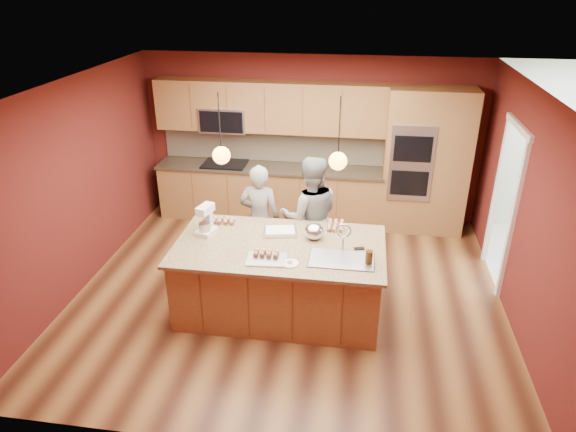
% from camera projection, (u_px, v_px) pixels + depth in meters
% --- Properties ---
extents(floor, '(5.50, 5.50, 0.00)m').
position_uv_depth(floor, '(289.00, 292.00, 6.82)').
color(floor, '#412114').
rests_on(floor, ground).
extents(ceiling, '(5.50, 5.50, 0.00)m').
position_uv_depth(ceiling, '(289.00, 87.00, 5.65)').
color(ceiling, white).
rests_on(ceiling, ground).
extents(wall_back, '(5.50, 0.00, 5.50)m').
position_uv_depth(wall_back, '(311.00, 139.00, 8.47)').
color(wall_back, '#531815').
rests_on(wall_back, ground).
extents(wall_front, '(5.50, 0.00, 5.50)m').
position_uv_depth(wall_front, '(242.00, 326.00, 4.01)').
color(wall_front, '#531815').
rests_on(wall_front, ground).
extents(wall_left, '(0.00, 5.00, 5.00)m').
position_uv_depth(wall_left, '(78.00, 186.00, 6.60)').
color(wall_left, '#531815').
rests_on(wall_left, ground).
extents(wall_right, '(0.00, 5.00, 5.00)m').
position_uv_depth(wall_right, '(526.00, 213.00, 5.87)').
color(wall_right, '#531815').
rests_on(wall_right, ground).
extents(cabinet_run, '(3.74, 0.64, 2.30)m').
position_uv_depth(cabinet_run, '(268.00, 163.00, 8.49)').
color(cabinet_run, brown).
rests_on(cabinet_run, floor).
extents(oven_column, '(1.30, 0.62, 2.30)m').
position_uv_depth(oven_column, '(426.00, 162.00, 8.03)').
color(oven_column, brown).
rests_on(oven_column, floor).
extents(doorway_trim, '(0.08, 1.11, 2.20)m').
position_uv_depth(doorway_trim, '(504.00, 208.00, 6.71)').
color(doorway_trim, white).
rests_on(doorway_trim, wall_right).
extents(pendant_left, '(0.20, 0.20, 0.80)m').
position_uv_depth(pendant_left, '(221.00, 155.00, 5.71)').
color(pendant_left, black).
rests_on(pendant_left, ceiling).
extents(pendant_right, '(0.20, 0.20, 0.80)m').
position_uv_depth(pendant_right, '(338.00, 161.00, 5.53)').
color(pendant_right, black).
rests_on(pendant_right, ceiling).
extents(island, '(2.49, 1.40, 1.30)m').
position_uv_depth(island, '(281.00, 277.00, 6.28)').
color(island, brown).
rests_on(island, floor).
extents(person_left, '(0.58, 0.40, 1.55)m').
position_uv_depth(person_left, '(260.00, 218.00, 7.05)').
color(person_left, black).
rests_on(person_left, floor).
extents(person_right, '(0.94, 0.79, 1.71)m').
position_uv_depth(person_right, '(310.00, 217.00, 6.93)').
color(person_right, slate).
rests_on(person_right, floor).
extents(stand_mixer, '(0.26, 0.31, 0.37)m').
position_uv_depth(stand_mixer, '(206.00, 221.00, 6.29)').
color(stand_mixer, white).
rests_on(stand_mixer, island).
extents(sheet_cake, '(0.46, 0.37, 0.05)m').
position_uv_depth(sheet_cake, '(280.00, 231.00, 6.35)').
color(sheet_cake, '#B8BABF').
rests_on(sheet_cake, island).
extents(cooling_rack, '(0.46, 0.35, 0.02)m').
position_uv_depth(cooling_rack, '(267.00, 259.00, 5.76)').
color(cooling_rack, '#B4B8BB').
rests_on(cooling_rack, island).
extents(mixing_bowl, '(0.24, 0.24, 0.20)m').
position_uv_depth(mixing_bowl, '(314.00, 232.00, 6.19)').
color(mixing_bowl, silver).
rests_on(mixing_bowl, island).
extents(plate, '(0.20, 0.20, 0.01)m').
position_uv_depth(plate, '(290.00, 263.00, 5.69)').
color(plate, white).
rests_on(plate, island).
extents(tumbler, '(0.08, 0.08, 0.16)m').
position_uv_depth(tumbler, '(369.00, 257.00, 5.66)').
color(tumbler, '#36250B').
rests_on(tumbler, island).
extents(phone, '(0.13, 0.09, 0.01)m').
position_uv_depth(phone, '(359.00, 249.00, 5.99)').
color(phone, black).
rests_on(phone, island).
extents(cupcakes_left, '(0.31, 0.16, 0.07)m').
position_uv_depth(cupcakes_left, '(223.00, 221.00, 6.60)').
color(cupcakes_left, tan).
rests_on(cupcakes_left, island).
extents(cupcakes_rack, '(0.30, 0.15, 0.07)m').
position_uv_depth(cupcakes_rack, '(266.00, 253.00, 5.80)').
color(cupcakes_rack, tan).
rests_on(cupcakes_rack, island).
extents(cupcakes_right, '(0.23, 0.30, 0.07)m').
position_uv_depth(cupcakes_right, '(336.00, 226.00, 6.47)').
color(cupcakes_right, tan).
rests_on(cupcakes_right, island).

